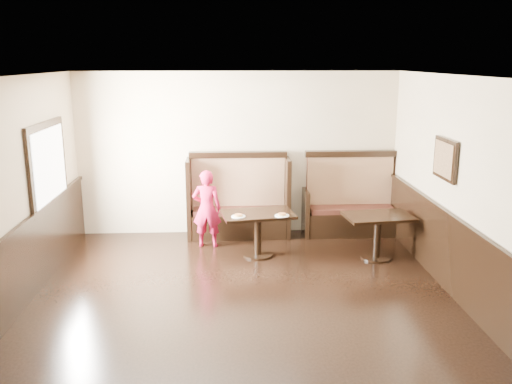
{
  "coord_description": "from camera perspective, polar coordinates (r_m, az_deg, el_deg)",
  "views": [
    {
      "loc": [
        -0.18,
        -5.73,
        2.99
      ],
      "look_at": [
        0.25,
        2.35,
        1.0
      ],
      "focal_mm": 38.0,
      "sensor_mm": 36.0,
      "label": 1
    }
  ],
  "objects": [
    {
      "name": "child",
      "position": [
        8.8,
        -5.19,
        -1.76
      ],
      "size": [
        0.49,
        0.35,
        1.27
      ],
      "primitive_type": "imported",
      "rotation": [
        0.0,
        0.0,
        3.04
      ],
      "color": "#B9133D",
      "rests_on": "ground"
    },
    {
      "name": "pizza_plate_right",
      "position": [
        8.16,
        2.74,
        -2.44
      ],
      "size": [
        0.22,
        0.22,
        0.04
      ],
      "color": "white",
      "rests_on": "table_main"
    },
    {
      "name": "table_neighbor",
      "position": [
        8.46,
        12.68,
        -3.52
      ],
      "size": [
        1.07,
        0.77,
        0.69
      ],
      "rotation": [
        0.0,
        0.0,
        0.12
      ],
      "color": "black",
      "rests_on": "ground"
    },
    {
      "name": "booth_neighbor",
      "position": [
        9.61,
        9.86,
        -1.54
      ],
      "size": [
        1.65,
        0.72,
        1.45
      ],
      "color": "black",
      "rests_on": "ground"
    },
    {
      "name": "room_shell",
      "position": [
        6.45,
        -3.94,
        -7.32
      ],
      "size": [
        7.0,
        7.0,
        7.0
      ],
      "color": "#C9B591",
      "rests_on": "ground"
    },
    {
      "name": "pizza_plate_left",
      "position": [
        8.12,
        -1.86,
        -2.53
      ],
      "size": [
        0.21,
        0.21,
        0.04
      ],
      "color": "white",
      "rests_on": "table_main"
    },
    {
      "name": "table_main",
      "position": [
        8.37,
        0.2,
        -3.27
      ],
      "size": [
        1.19,
        0.85,
        0.69
      ],
      "rotation": [
        0.0,
        0.0,
        0.17
      ],
      "color": "black",
      "rests_on": "ground"
    },
    {
      "name": "ground",
      "position": [
        6.47,
        -1.16,
        -13.72
      ],
      "size": [
        7.0,
        7.0,
        0.0
      ],
      "primitive_type": "plane",
      "color": "black",
      "rests_on": "ground"
    },
    {
      "name": "booth_main",
      "position": [
        9.36,
        -1.85,
        -1.45
      ],
      "size": [
        1.75,
        0.72,
        1.45
      ],
      "color": "black",
      "rests_on": "ground"
    }
  ]
}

